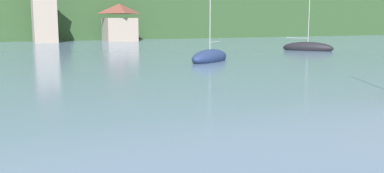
# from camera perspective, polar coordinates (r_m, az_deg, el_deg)

# --- Properties ---
(shore_building_west) EXTENTS (4.08, 5.48, 10.58)m
(shore_building_west) POSITION_cam_1_polar(r_m,az_deg,el_deg) (79.73, -19.26, 9.30)
(shore_building_west) COLOR gray
(shore_building_west) RESTS_ON ground_plane
(shore_building_westcentral) EXTENTS (5.97, 5.67, 7.03)m
(shore_building_westcentral) POSITION_cam_1_polar(r_m,az_deg,el_deg) (82.15, -9.70, 8.44)
(shore_building_westcentral) COLOR gray
(shore_building_westcentral) RESTS_ON ground_plane
(sailboat_far_0) EXTENTS (6.16, 5.44, 9.51)m
(sailboat_far_0) POSITION_cam_1_polar(r_m,az_deg,el_deg) (40.03, 2.41, 3.91)
(sailboat_far_0) COLOR navy
(sailboat_far_0) RESTS_ON ground_plane
(sailboat_far_1) EXTENTS (5.29, 6.13, 7.94)m
(sailboat_far_1) POSITION_cam_1_polar(r_m,az_deg,el_deg) (56.63, 15.28, 5.03)
(sailboat_far_1) COLOR black
(sailboat_far_1) RESTS_ON ground_plane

